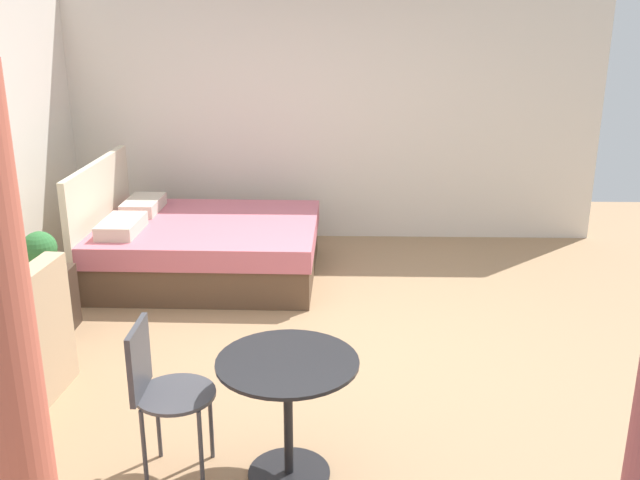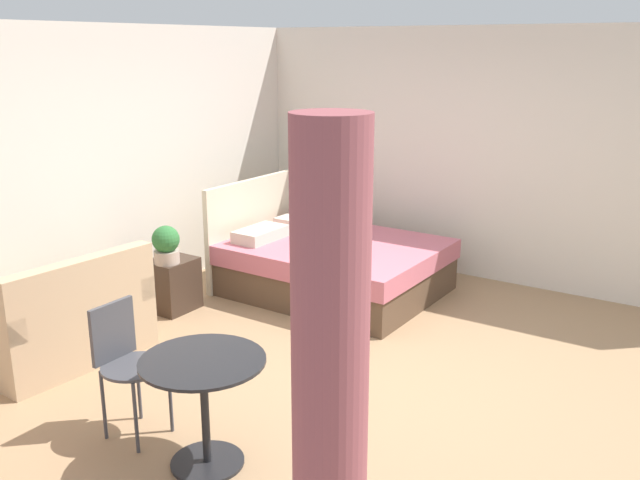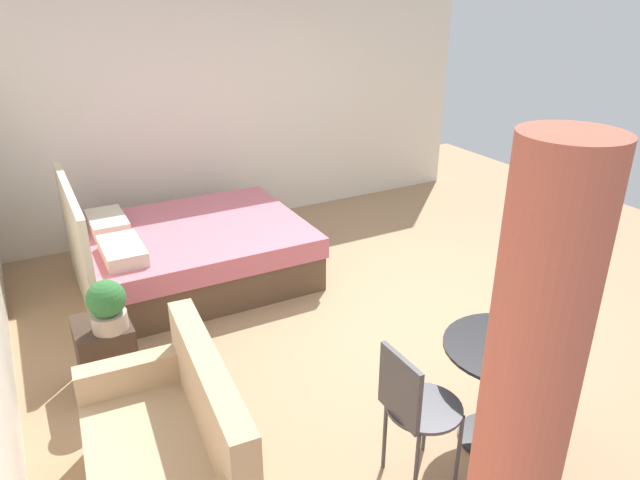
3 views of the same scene
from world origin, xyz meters
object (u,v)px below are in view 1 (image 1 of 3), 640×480
at_px(bed, 201,246).
at_px(balcony_table, 288,395).
at_px(potted_plant, 40,255).
at_px(nightstand, 46,303).
at_px(cafe_chair_near_window, 160,384).

height_order(bed, balcony_table, bed).
xyz_separation_m(bed, potted_plant, (-1.38, 0.93, 0.39)).
relative_size(nightstand, cafe_chair_near_window, 0.57).
bearing_deg(bed, balcony_table, -161.13).
bearing_deg(cafe_chair_near_window, bed, 6.68).
relative_size(bed, cafe_chair_near_window, 2.34).
height_order(balcony_table, cafe_chair_near_window, cafe_chair_near_window).
relative_size(nightstand, balcony_table, 0.67).
relative_size(bed, balcony_table, 2.75).
bearing_deg(bed, potted_plant, 145.93).
xyz_separation_m(nightstand, potted_plant, (-0.10, -0.05, 0.43)).
bearing_deg(cafe_chair_near_window, nightstand, 37.46).
bearing_deg(potted_plant, balcony_table, -129.87).
height_order(nightstand, potted_plant, potted_plant).
relative_size(balcony_table, cafe_chair_near_window, 0.85).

